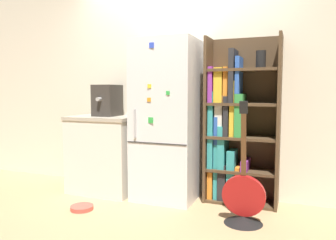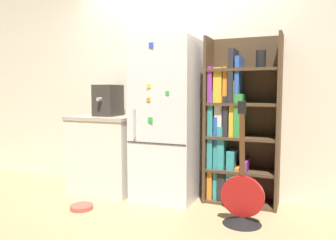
# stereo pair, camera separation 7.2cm
# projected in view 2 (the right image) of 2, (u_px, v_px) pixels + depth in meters

# --- Properties ---
(ground_plane) EXTENTS (16.00, 16.00, 0.00)m
(ground_plane) POSITION_uv_depth(u_px,v_px,m) (162.00, 201.00, 3.60)
(ground_plane) COLOR tan
(wall_back) EXTENTS (8.00, 0.05, 2.60)m
(wall_back) POSITION_uv_depth(u_px,v_px,m) (177.00, 84.00, 3.93)
(wall_back) COLOR beige
(wall_back) RESTS_ON ground_plane
(refrigerator) EXTENTS (0.68, 0.63, 1.78)m
(refrigerator) POSITION_uv_depth(u_px,v_px,m) (167.00, 120.00, 3.66)
(refrigerator) COLOR silver
(refrigerator) RESTS_ON ground_plane
(bookshelf) EXTENTS (0.77, 0.34, 1.79)m
(bookshelf) POSITION_uv_depth(u_px,v_px,m) (234.00, 129.00, 3.54)
(bookshelf) COLOR #4C3823
(bookshelf) RESTS_ON ground_plane
(kitchen_counter) EXTENTS (0.80, 0.65, 0.91)m
(kitchen_counter) POSITION_uv_depth(u_px,v_px,m) (107.00, 153.00, 3.99)
(kitchen_counter) COLOR silver
(kitchen_counter) RESTS_ON ground_plane
(espresso_machine) EXTENTS (0.26, 0.37, 0.37)m
(espresso_machine) POSITION_uv_depth(u_px,v_px,m) (108.00, 100.00, 3.93)
(espresso_machine) COLOR #38332D
(espresso_machine) RESTS_ON kitchen_counter
(guitar) EXTENTS (0.39, 0.35, 1.13)m
(guitar) POSITION_uv_depth(u_px,v_px,m) (242.00, 206.00, 2.97)
(guitar) COLOR black
(guitar) RESTS_ON ground_plane
(pet_bowl) EXTENTS (0.23, 0.23, 0.04)m
(pet_bowl) POSITION_uv_depth(u_px,v_px,m) (82.00, 207.00, 3.36)
(pet_bowl) COLOR #D84C3F
(pet_bowl) RESTS_ON ground_plane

